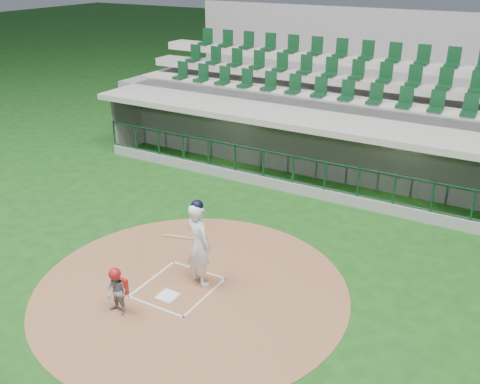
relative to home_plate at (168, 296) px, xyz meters
The scene contains 8 objects.
ground 0.70m from the home_plate, 90.00° to the left, with size 120.00×120.00×0.00m, color #144313.
dirt_circle 0.58m from the home_plate, 59.04° to the left, with size 7.20×7.20×0.01m, color brown.
home_plate is the anchor object (origin of this frame).
batter_box_chalk 0.40m from the home_plate, 90.00° to the left, with size 1.55×1.80×0.01m.
dugout_structure 8.56m from the home_plate, 89.10° to the left, with size 16.40×3.70×3.00m.
seating_deck 11.69m from the home_plate, 90.00° to the left, with size 17.00×6.72×5.15m.
batter 1.36m from the home_plate, 69.43° to the left, with size 0.97×1.00×2.12m.
catcher 1.26m from the home_plate, 117.97° to the right, with size 0.53×0.43×1.11m.
Camera 1 is at (6.40, -8.57, 7.01)m, focal length 40.00 mm.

